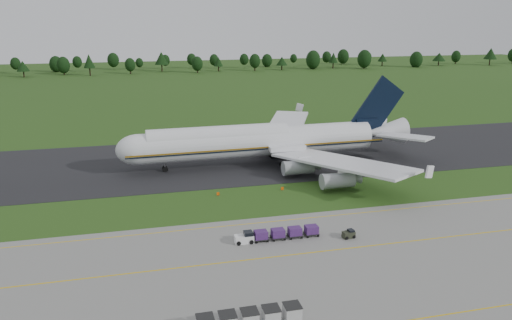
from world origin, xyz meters
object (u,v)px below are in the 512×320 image
object	(u,v)px
baggage_train	(276,234)
edge_markers	(282,189)
utility_cart	(349,235)
uld_row	(250,318)
aircraft	(264,141)

from	to	relation	value
baggage_train	edge_markers	bearing A→B (deg)	70.87
edge_markers	utility_cart	bearing A→B (deg)	-81.38
utility_cart	uld_row	size ratio (longest dim) A/B	0.17
uld_row	baggage_train	bearing A→B (deg)	66.66
aircraft	utility_cart	xyz separation A→B (m)	(2.57, -41.05, -4.90)
aircraft	baggage_train	bearing A→B (deg)	-101.92
utility_cart	uld_row	distance (m)	26.71
baggage_train	utility_cart	size ratio (longest dim) A/B	6.67
aircraft	edge_markers	world-z (taller)	aircraft
baggage_train	uld_row	size ratio (longest dim) A/B	1.13
uld_row	utility_cart	bearing A→B (deg)	42.96
edge_markers	baggage_train	bearing A→B (deg)	-109.13
utility_cart	aircraft	bearing A→B (deg)	93.58
baggage_train	utility_cart	bearing A→B (deg)	-10.83
uld_row	edge_markers	distance (m)	44.31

